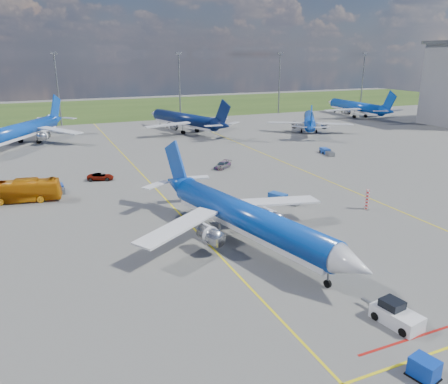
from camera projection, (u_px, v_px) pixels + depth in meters
name	position (u px, v px, depth m)	size (l,w,h in m)	color
ground	(227.00, 264.00, 47.83)	(400.00, 400.00, 0.00)	#5B5B58
grass_strip	(81.00, 110.00, 179.23)	(400.00, 80.00, 0.01)	#2D4719
taxiway_lines	(161.00, 193.00, 72.16)	(60.25, 160.00, 0.02)	yellow
floodlight_masts	(122.00, 84.00, 144.17)	(202.20, 0.50, 22.70)	slate
warning_post	(367.00, 200.00, 64.17)	(0.50, 0.50, 3.00)	red
bg_jet_nnw	(24.00, 145.00, 110.26)	(31.22, 40.98, 10.73)	#0B3DA7
bg_jet_n	(185.00, 132.00, 129.03)	(30.48, 40.00, 10.48)	#081744
bg_jet_ne	(309.00, 131.00, 129.93)	(26.39, 34.64, 9.07)	#0B3DA7
bg_jet_ene	(355.00, 117.00, 160.39)	(30.16, 39.59, 10.37)	#0B3DA7
main_airliner	(246.00, 244.00, 52.68)	(28.87, 37.90, 9.93)	#0B3DA7
pushback_tug	(396.00, 315.00, 37.04)	(2.81, 5.90, 1.96)	silver
uld_container	(424.00, 368.00, 30.81)	(1.48, 1.85, 1.48)	#0B33A1
apron_bus	(18.00, 191.00, 67.41)	(2.95, 12.59, 3.51)	#CC770C
service_car_b	(100.00, 177.00, 79.43)	(2.15, 4.67, 1.30)	#999999
service_car_c	(222.00, 165.00, 87.59)	(1.94, 4.76, 1.38)	#999999
baggage_tug_w	(283.00, 198.00, 67.73)	(3.39, 5.40, 1.18)	#1B4BA2
baggage_tug_c	(60.00, 188.00, 73.09)	(1.35, 4.41, 0.98)	navy
baggage_tug_e	(327.00, 152.00, 100.11)	(2.44, 5.50, 1.19)	#1A44A1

